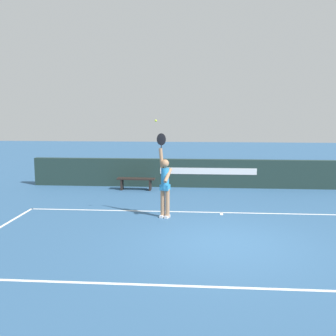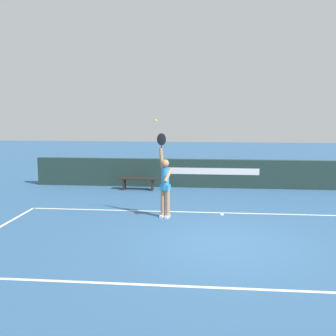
{
  "view_description": "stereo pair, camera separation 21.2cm",
  "coord_description": "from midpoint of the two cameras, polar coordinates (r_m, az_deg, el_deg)",
  "views": [
    {
      "loc": [
        -0.66,
        -9.2,
        3.07
      ],
      "look_at": [
        -1.54,
        1.97,
        1.47
      ],
      "focal_mm": 43.62,
      "sensor_mm": 36.0,
      "label": 1
    },
    {
      "loc": [
        -0.45,
        -9.18,
        3.07
      ],
      "look_at": [
        -1.54,
        1.97,
        1.47
      ],
      "focal_mm": 43.62,
      "sensor_mm": 36.0,
      "label": 2
    }
  ],
  "objects": [
    {
      "name": "courtside_bench_near",
      "position": [
        15.76,
        -3.81,
        -1.8
      ],
      "size": [
        1.47,
        0.41,
        0.47
      ],
      "color": "black",
      "rests_on": "ground"
    },
    {
      "name": "tennis_ball",
      "position": [
        11.27,
        -1.17,
        6.63
      ],
      "size": [
        0.07,
        0.07,
        0.07
      ],
      "color": "#CCE434"
    },
    {
      "name": "tennis_player",
      "position": [
        11.6,
        0.1,
        -2.12
      ],
      "size": [
        0.46,
        0.47,
        2.42
      ],
      "color": "#A87C59",
      "rests_on": "ground"
    },
    {
      "name": "back_wall",
      "position": [
        16.32,
        7.48,
        -0.78
      ],
      "size": [
        14.8,
        0.28,
        1.12
      ],
      "color": "#1E332E",
      "rests_on": "ground"
    },
    {
      "name": "court_lines",
      "position": [
        9.94,
        8.64,
        -9.93
      ],
      "size": [
        11.88,
        5.35,
        0.0
      ],
      "color": "white",
      "rests_on": "ground"
    },
    {
      "name": "ground_plane",
      "position": [
        9.7,
        8.72,
        -10.41
      ],
      "size": [
        60.0,
        60.0,
        0.0
      ],
      "primitive_type": "plane",
      "color": "#315B86"
    }
  ]
}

